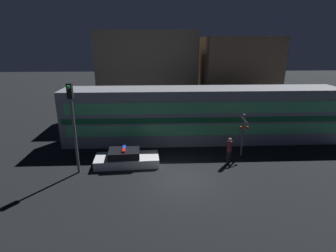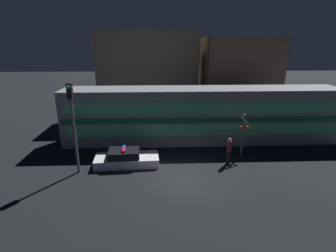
# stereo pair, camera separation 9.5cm
# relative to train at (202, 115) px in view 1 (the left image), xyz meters

# --- Properties ---
(ground_plane) EXTENTS (120.00, 120.00, 0.00)m
(ground_plane) POSITION_rel_train_xyz_m (-2.27, -6.54, -2.19)
(ground_plane) COLOR black
(train) EXTENTS (22.06, 3.06, 4.38)m
(train) POSITION_rel_train_xyz_m (0.00, 0.00, 0.00)
(train) COLOR gray
(train) RESTS_ON ground_plane
(police_car) EXTENTS (4.31, 2.03, 1.19)m
(police_car) POSITION_rel_train_xyz_m (-5.74, -4.34, -1.76)
(police_car) COLOR silver
(police_car) RESTS_ON ground_plane
(pedestrian) EXTENTS (0.31, 0.31, 1.84)m
(pedestrian) POSITION_rel_train_xyz_m (1.14, -4.51, -1.25)
(pedestrian) COLOR black
(pedestrian) RESTS_ON ground_plane
(crossing_signal_near) EXTENTS (0.69, 0.31, 3.10)m
(crossing_signal_near) POSITION_rel_train_xyz_m (2.41, -3.29, -0.45)
(crossing_signal_near) COLOR slate
(crossing_signal_near) RESTS_ON ground_plane
(traffic_light_corner) EXTENTS (0.30, 0.46, 5.64)m
(traffic_light_corner) POSITION_rel_train_xyz_m (-8.63, -5.35, 1.40)
(traffic_light_corner) COLOR slate
(traffic_light_corner) RESTS_ON ground_plane
(building_left) EXTENTS (10.41, 4.68, 8.99)m
(building_left) POSITION_rel_train_xyz_m (-4.58, 8.48, 2.30)
(building_left) COLOR #726656
(building_left) RESTS_ON ground_plane
(building_center) EXTENTS (7.43, 5.80, 8.36)m
(building_center) POSITION_rel_train_xyz_m (4.99, 7.28, 1.99)
(building_center) COLOR brown
(building_center) RESTS_ON ground_plane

